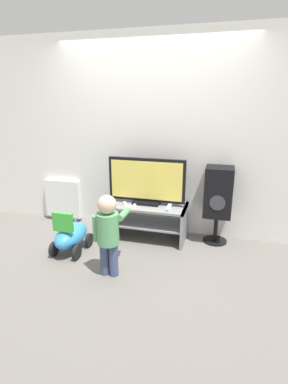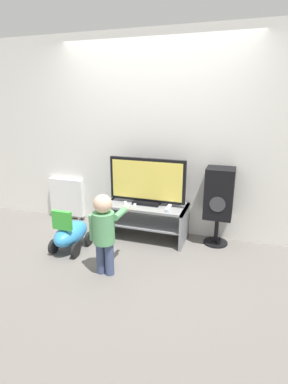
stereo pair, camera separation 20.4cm
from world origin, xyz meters
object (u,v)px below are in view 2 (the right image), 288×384
(remote_secondary, at_px, (135,204))
(speaker_tower, at_px, (219,195))
(child, at_px, (104,228))
(ride_on_toy, at_px, (71,234))
(game_console, at_px, (168,208))
(television, at_px, (147,182))
(radiator, at_px, (67,197))
(remote_primary, at_px, (126,203))

(remote_secondary, distance_m, speaker_tower, 1.06)
(child, xyz_separation_m, ride_on_toy, (-0.63, 0.34, -0.31))
(remote_secondary, bearing_deg, game_console, -3.30)
(television, relative_size, ride_on_toy, 1.69)
(radiator, bearing_deg, game_console, -12.27)
(television, height_order, game_console, television)
(television, xyz_separation_m, remote_secondary, (-0.13, -0.10, -0.28))
(remote_secondary, bearing_deg, radiator, 164.61)
(radiator, bearing_deg, speaker_tower, -3.43)
(radiator, bearing_deg, ride_on_toy, -55.61)
(remote_primary, bearing_deg, radiator, 162.86)
(television, bearing_deg, speaker_tower, 6.38)
(ride_on_toy, bearing_deg, radiator, 124.39)
(television, distance_m, remote_primary, 0.40)
(remote_primary, bearing_deg, television, 22.20)
(radiator, bearing_deg, remote_secondary, -15.39)
(television, relative_size, game_console, 5.07)
(game_console, relative_size, ride_on_toy, 0.33)
(game_console, bearing_deg, television, 157.74)
(child, xyz_separation_m, speaker_tower, (1.04, 1.07, 0.13))
(child, bearing_deg, television, 81.89)
(game_console, height_order, radiator, radiator)
(game_console, height_order, remote_secondary, game_console)
(television, bearing_deg, remote_primary, -157.80)
(television, height_order, remote_secondary, television)
(television, bearing_deg, remote_secondary, -140.60)
(speaker_tower, height_order, ride_on_toy, speaker_tower)
(child, relative_size, speaker_tower, 0.89)
(television, height_order, speaker_tower, television)
(speaker_tower, height_order, radiator, speaker_tower)
(remote_primary, xyz_separation_m, speaker_tower, (1.16, 0.21, 0.17))
(remote_primary, relative_size, child, 0.15)
(radiator, bearing_deg, television, -9.80)
(remote_secondary, bearing_deg, television, 39.40)
(speaker_tower, distance_m, radiator, 2.29)
(child, bearing_deg, speaker_tower, 46.00)
(radiator, bearing_deg, remote_primary, -17.14)
(remote_primary, distance_m, child, 0.88)
(television, relative_size, radiator, 1.59)
(remote_secondary, relative_size, speaker_tower, 0.14)
(remote_secondary, distance_m, ride_on_toy, 0.88)
(television, xyz_separation_m, remote_primary, (-0.26, -0.11, -0.28))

